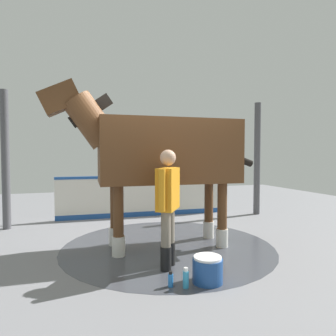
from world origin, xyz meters
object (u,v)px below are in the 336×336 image
bottle_shampoo (186,279)px  wash_bucket (208,270)px  handler (168,201)px  bottle_spray (171,280)px  horse (162,153)px

bottle_shampoo → wash_bucket: bearing=-169.5°
handler → bottle_spray: handler is taller
handler → bottle_shampoo: size_ratio=6.72×
horse → handler: 1.14m
horse → handler: (0.19, 0.91, -0.66)m
bottle_shampoo → handler: bearing=-89.9°
bottle_shampoo → bottle_spray: 0.18m
horse → bottle_shampoo: (0.19, 1.57, -1.47)m
horse → bottle_shampoo: size_ratio=14.99×
horse → handler: size_ratio=2.23×
horse → bottle_shampoo: bearing=86.0°
wash_bucket → horse: bearing=-85.8°
horse → bottle_spray: 2.14m
horse → wash_bucket: 2.08m
bottle_spray → handler: bearing=-105.2°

